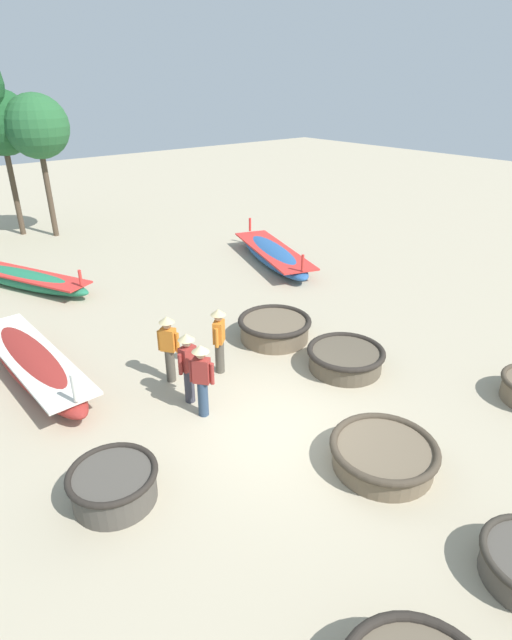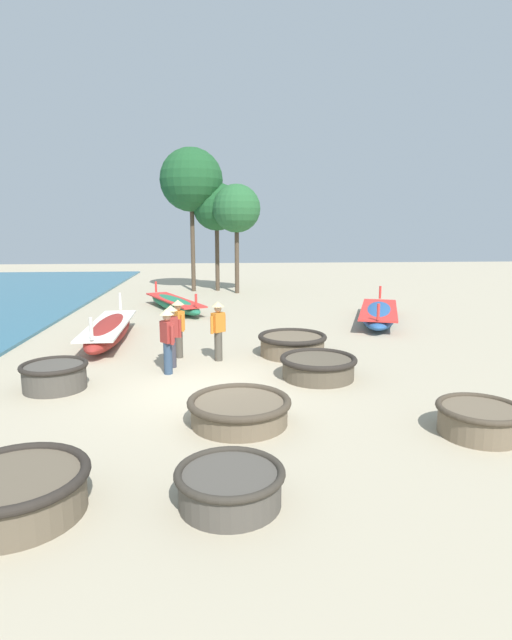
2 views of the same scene
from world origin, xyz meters
name	(u,v)px [view 2 (image 2 of 2)]	position (x,y,z in m)	size (l,w,h in m)	color
ground_plane	(202,390)	(0.00, 0.00, 0.00)	(80.00, 80.00, 0.00)	tan
coracle_weathered	(230,485)	(0.53, -4.81, 0.28)	(1.50, 1.50, 0.51)	#4C473F
coracle_upturned	(55,375)	(-3.36, 0.33, 0.34)	(1.51, 1.51, 0.62)	#4C473F
coracle_tilted	(292,344)	(2.54, 2.98, 0.34)	(1.99, 1.99, 0.62)	brown
coracle_far_right	(16,491)	(-2.24, -4.83, 0.33)	(1.89, 1.89, 0.60)	brown
coracle_nearest	(480,419)	(5.06, -2.87, 0.30)	(1.54, 1.54, 0.55)	brown
coracle_front_right	(239,410)	(0.78, -2.02, 0.28)	(1.98, 1.98, 0.51)	brown
coracle_center	(318,366)	(2.85, 0.71, 0.30)	(1.90, 1.90, 0.55)	brown
long_boat_green_hull	(379,314)	(6.66, 7.75, 0.33)	(3.06, 5.78, 1.12)	#285693
long_boat_red_hull	(109,331)	(-3.14, 5.16, 0.36)	(1.31, 5.59, 1.26)	maroon
long_boat_white_hull	(174,303)	(-1.54, 11.19, 0.31)	(3.22, 5.54, 1.04)	#237551
fisherman_with_hat	(171,332)	(-0.83, 1.96, 0.96)	(0.52, 0.36, 1.67)	#383842
fisherman_hauling	(178,325)	(-0.72, 2.95, 0.96)	(0.38, 0.45, 1.67)	#4C473D
fisherman_standing_left	(167,337)	(-0.88, 1.36, 0.96)	(0.38, 0.43, 1.67)	#2D425B
fisherman_by_coracle	(218,327)	(0.40, 2.54, 0.96)	(0.42, 0.39, 1.67)	#4C473D
tree_left_mid	(191,180)	(-0.98, 17.87, 6.21)	(3.50, 3.50, 7.99)	#4C3D2D
tree_tall_back	(217,207)	(0.40, 18.02, 4.75)	(2.69, 2.69, 6.13)	#4C3D2D
tree_right_mid	(237,209)	(1.48, 16.81, 4.62)	(2.61, 2.61, 5.96)	#4C3D2D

